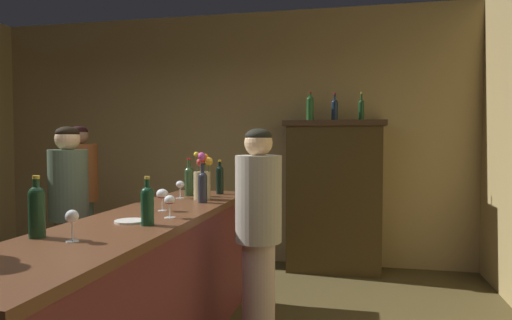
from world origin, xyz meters
The scene contains 20 objects.
wall_back centered at (0.00, 2.89, 1.49)m, with size 6.00×0.12×2.98m, color tan.
bar_counter centered at (0.31, 0.03, 0.50)m, with size 0.67×2.99×0.99m.
display_cabinet centered at (1.37, 2.57, 0.87)m, with size 1.10×0.46×1.67m.
wine_bottle_syrah centered at (0.22, 1.12, 1.13)m, with size 0.08×0.08×0.32m.
wine_bottle_chardonnay centered at (0.08, -0.60, 1.13)m, with size 0.08×0.08×0.30m.
wine_bottle_rose centered at (0.46, -0.19, 1.11)m, with size 0.07×0.07×0.28m.
wine_bottle_pinot centered at (0.47, 0.74, 1.12)m, with size 0.07×0.07×0.30m.
wine_bottle_riesling centered at (0.44, 1.29, 1.13)m, with size 0.06×0.06×0.30m.
wine_glass_front centered at (0.49, 0.06, 1.09)m, with size 0.07×0.07×0.14m.
wine_glass_mid centered at (0.33, 0.31, 1.10)m, with size 0.08×0.08×0.15m.
wine_glass_rear centered at (0.30, -0.64, 1.10)m, with size 0.06×0.06×0.15m.
wine_glass_spare centered at (0.20, 0.94, 1.09)m, with size 0.07×0.07×0.14m.
flower_arrangement centered at (0.40, 0.92, 1.15)m, with size 0.15×0.13×0.38m.
cheese_plate centered at (0.32, -0.13, 0.99)m, with size 0.18×0.18×0.01m, color white.
display_bottle_left centered at (1.10, 2.57, 1.82)m, with size 0.08×0.08×0.32m.
display_bottle_midleft centered at (1.37, 2.57, 1.80)m, with size 0.07×0.07×0.30m.
display_bottle_center centered at (1.66, 2.57, 1.80)m, with size 0.06×0.06×0.31m.
patron_in_grey centered at (-0.70, 0.77, 0.88)m, with size 0.31×0.31×1.57m.
patron_redhead centered at (-1.20, 1.68, 0.88)m, with size 0.37×0.37×1.61m.
bartender centered at (0.95, 0.49, 0.86)m, with size 0.32×0.32×1.54m.
Camera 1 is at (1.59, -2.54, 1.47)m, focal length 32.03 mm.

